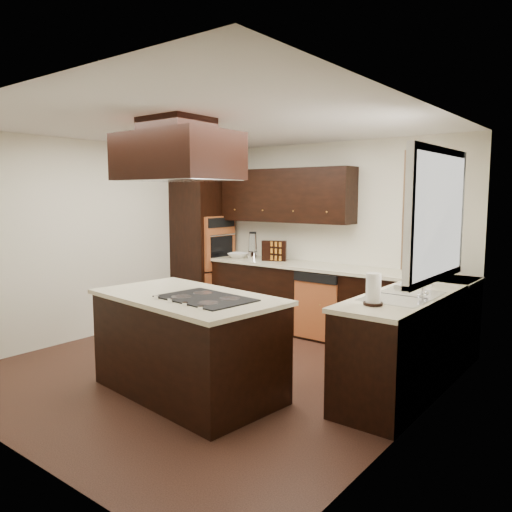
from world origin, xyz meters
name	(u,v)px	position (x,y,z in m)	size (l,w,h in m)	color
floor	(213,371)	(0.00, 0.00, -0.01)	(4.20, 4.20, 0.02)	#502D1F
ceiling	(211,124)	(0.00, 0.00, 2.51)	(4.20, 4.20, 0.02)	silver
wall_back	(319,237)	(0.00, 2.11, 1.25)	(4.20, 0.02, 2.50)	beige
wall_front	(2,278)	(0.00, -2.11, 1.25)	(4.20, 0.02, 2.50)	beige
wall_left	(90,240)	(-2.11, 0.00, 1.25)	(0.02, 4.20, 2.50)	beige
wall_right	(416,270)	(2.11, 0.00, 1.25)	(0.02, 4.20, 2.50)	beige
oven_column	(203,246)	(-1.78, 1.71, 1.06)	(0.65, 0.75, 2.12)	black
wall_oven_face	(220,243)	(-1.43, 1.71, 1.12)	(0.05, 0.62, 0.78)	#BB5D2E
base_cabinets_back	(308,300)	(0.03, 1.80, 0.44)	(2.93, 0.60, 0.88)	black
base_cabinets_right	(415,340)	(1.80, 0.90, 0.44)	(0.60, 2.40, 0.88)	black
countertop_back	(308,266)	(0.03, 1.79, 0.90)	(2.93, 0.63, 0.04)	beige
countertop_right	(416,292)	(1.79, 0.90, 0.90)	(0.63, 2.40, 0.04)	beige
upper_cabinets	(285,195)	(-0.43, 1.93, 1.81)	(2.00, 0.34, 0.72)	black
dishwasher_front	(316,311)	(0.33, 1.50, 0.40)	(0.60, 0.05, 0.72)	#BB5D2E
window_frame	(437,215)	(2.07, 0.55, 1.65)	(0.06, 1.32, 1.12)	silver
window_pane	(441,215)	(2.10, 0.55, 1.65)	(0.00, 1.20, 1.00)	white
curtain_left	(412,210)	(2.01, 0.13, 1.70)	(0.02, 0.34, 0.90)	#CAB594
curtain_right	(446,208)	(2.01, 0.97, 1.70)	(0.02, 0.34, 0.90)	#CAB594
sink_rim	(403,296)	(1.80, 0.55, 0.92)	(0.52, 0.84, 0.01)	silver
island	(188,346)	(0.23, -0.58, 0.44)	(1.72, 0.94, 0.88)	black
island_top	(187,297)	(0.23, -0.58, 0.90)	(1.78, 1.00, 0.04)	beige
cooktop	(206,298)	(0.49, -0.61, 0.93)	(0.81, 0.54, 0.01)	black
range_hood	(177,157)	(0.10, -0.55, 2.16)	(1.05, 0.72, 0.42)	black
hood_duct	(177,125)	(0.10, -0.55, 2.44)	(0.55, 0.50, 0.13)	black
blender_base	(253,255)	(-0.89, 1.80, 0.97)	(0.15, 0.15, 0.10)	silver
blender_pitcher	(253,243)	(-0.89, 1.80, 1.15)	(0.13, 0.13, 0.26)	silver
spice_rack	(274,251)	(-0.52, 1.80, 1.06)	(0.33, 0.08, 0.28)	black
mixing_bowl	(238,255)	(-1.13, 1.75, 0.95)	(0.28, 0.28, 0.07)	silver
soap_bottle	(428,275)	(1.78, 1.22, 1.02)	(0.09, 0.10, 0.21)	silver
paper_towel	(373,289)	(1.74, 0.05, 1.05)	(0.12, 0.12, 0.27)	silver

